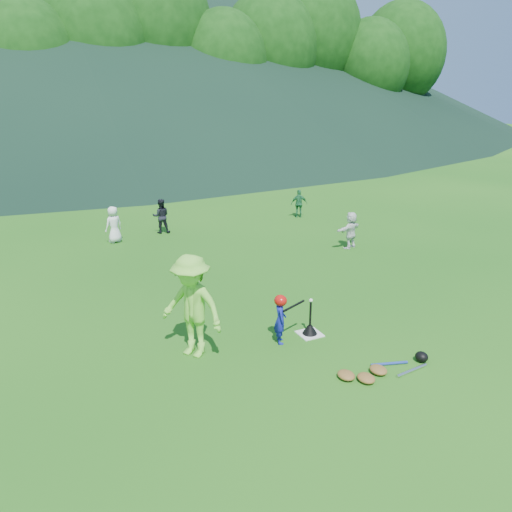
{
  "coord_description": "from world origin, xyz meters",
  "views": [
    {
      "loc": [
        -4.82,
        -7.63,
        4.65
      ],
      "look_at": [
        0.0,
        2.5,
        0.9
      ],
      "focal_mm": 35.0,
      "sensor_mm": 36.0,
      "label": 1
    }
  ],
  "objects_px": {
    "fielder_b": "(161,216)",
    "equipment_pile": "(379,370)",
    "fielder_a": "(114,225)",
    "batter_child": "(280,320)",
    "home_plate": "(310,334)",
    "adult_coach": "(192,306)",
    "fielder_d": "(351,230)",
    "batting_tee": "(310,328)",
    "fielder_c": "(299,204)"
  },
  "relations": [
    {
      "from": "adult_coach",
      "to": "fielder_c",
      "type": "xyz_separation_m",
      "value": [
        7.01,
        8.23,
        -0.43
      ]
    },
    {
      "from": "fielder_a",
      "to": "fielder_d",
      "type": "relative_size",
      "value": 1.03
    },
    {
      "from": "adult_coach",
      "to": "batting_tee",
      "type": "xyz_separation_m",
      "value": [
        2.35,
        -0.25,
        -0.84
      ]
    },
    {
      "from": "fielder_c",
      "to": "fielder_d",
      "type": "bearing_deg",
      "value": 102.17
    },
    {
      "from": "adult_coach",
      "to": "equipment_pile",
      "type": "relative_size",
      "value": 1.07
    },
    {
      "from": "batter_child",
      "to": "fielder_c",
      "type": "xyz_separation_m",
      "value": [
        5.35,
        8.5,
        0.06
      ]
    },
    {
      "from": "fielder_c",
      "to": "fielder_d",
      "type": "distance_m",
      "value": 4.09
    },
    {
      "from": "fielder_c",
      "to": "fielder_b",
      "type": "bearing_deg",
      "value": 18.44
    },
    {
      "from": "home_plate",
      "to": "batting_tee",
      "type": "height_order",
      "value": "batting_tee"
    },
    {
      "from": "fielder_b",
      "to": "home_plate",
      "type": "bearing_deg",
      "value": 107.9
    },
    {
      "from": "batter_child",
      "to": "fielder_d",
      "type": "bearing_deg",
      "value": -28.81
    },
    {
      "from": "fielder_a",
      "to": "batting_tee",
      "type": "relative_size",
      "value": 1.72
    },
    {
      "from": "fielder_b",
      "to": "equipment_pile",
      "type": "height_order",
      "value": "fielder_b"
    },
    {
      "from": "adult_coach",
      "to": "equipment_pile",
      "type": "distance_m",
      "value": 3.45
    },
    {
      "from": "adult_coach",
      "to": "fielder_d",
      "type": "relative_size",
      "value": 1.7
    },
    {
      "from": "batting_tee",
      "to": "equipment_pile",
      "type": "bearing_deg",
      "value": -79.74
    },
    {
      "from": "home_plate",
      "to": "equipment_pile",
      "type": "relative_size",
      "value": 0.25
    },
    {
      "from": "adult_coach",
      "to": "batting_tee",
      "type": "relative_size",
      "value": 2.84
    },
    {
      "from": "fielder_a",
      "to": "fielder_b",
      "type": "xyz_separation_m",
      "value": [
        1.65,
        0.43,
        0.0
      ]
    },
    {
      "from": "adult_coach",
      "to": "fielder_a",
      "type": "relative_size",
      "value": 1.65
    },
    {
      "from": "fielder_a",
      "to": "fielder_c",
      "type": "relative_size",
      "value": 1.1
    },
    {
      "from": "batter_child",
      "to": "fielder_b",
      "type": "distance_m",
      "value": 8.61
    },
    {
      "from": "fielder_a",
      "to": "fielder_b",
      "type": "bearing_deg",
      "value": 171.22
    },
    {
      "from": "home_plate",
      "to": "batting_tee",
      "type": "bearing_deg",
      "value": 0.0
    },
    {
      "from": "fielder_c",
      "to": "batting_tee",
      "type": "xyz_separation_m",
      "value": [
        -4.66,
        -8.47,
        -0.4
      ]
    },
    {
      "from": "adult_coach",
      "to": "fielder_d",
      "type": "xyz_separation_m",
      "value": [
        6.48,
        4.17,
        -0.4
      ]
    },
    {
      "from": "fielder_c",
      "to": "batting_tee",
      "type": "height_order",
      "value": "fielder_c"
    },
    {
      "from": "fielder_c",
      "to": "fielder_a",
      "type": "bearing_deg",
      "value": 22.29
    },
    {
      "from": "batter_child",
      "to": "fielder_a",
      "type": "distance_m",
      "value": 8.34
    },
    {
      "from": "home_plate",
      "to": "fielder_d",
      "type": "bearing_deg",
      "value": 46.95
    },
    {
      "from": "home_plate",
      "to": "fielder_c",
      "type": "relative_size",
      "value": 0.42
    },
    {
      "from": "fielder_b",
      "to": "equipment_pile",
      "type": "xyz_separation_m",
      "value": [
        0.98,
        -10.34,
        -0.52
      ]
    },
    {
      "from": "batter_child",
      "to": "fielder_d",
      "type": "xyz_separation_m",
      "value": [
        4.82,
        4.45,
        0.09
      ]
    },
    {
      "from": "batting_tee",
      "to": "equipment_pile",
      "type": "height_order",
      "value": "batting_tee"
    },
    {
      "from": "home_plate",
      "to": "batter_child",
      "type": "relative_size",
      "value": 0.47
    },
    {
      "from": "home_plate",
      "to": "fielder_a",
      "type": "height_order",
      "value": "fielder_a"
    },
    {
      "from": "fielder_a",
      "to": "batter_child",
      "type": "bearing_deg",
      "value": 77.72
    },
    {
      "from": "home_plate",
      "to": "equipment_pile",
      "type": "xyz_separation_m",
      "value": [
        0.32,
        -1.76,
        0.06
      ]
    },
    {
      "from": "fielder_b",
      "to": "equipment_pile",
      "type": "bearing_deg",
      "value": 108.9
    },
    {
      "from": "adult_coach",
      "to": "fielder_b",
      "type": "xyz_separation_m",
      "value": [
        1.68,
        8.34,
        -0.38
      ]
    },
    {
      "from": "adult_coach",
      "to": "home_plate",
      "type": "bearing_deg",
      "value": 47.77
    },
    {
      "from": "batter_child",
      "to": "fielder_a",
      "type": "relative_size",
      "value": 0.82
    },
    {
      "from": "fielder_b",
      "to": "fielder_d",
      "type": "distance_m",
      "value": 6.35
    },
    {
      "from": "fielder_a",
      "to": "fielder_c",
      "type": "height_order",
      "value": "fielder_a"
    },
    {
      "from": "fielder_d",
      "to": "batting_tee",
      "type": "relative_size",
      "value": 1.67
    },
    {
      "from": "home_plate",
      "to": "fielder_a",
      "type": "distance_m",
      "value": 8.49
    },
    {
      "from": "fielder_a",
      "to": "batting_tee",
      "type": "distance_m",
      "value": 8.49
    },
    {
      "from": "equipment_pile",
      "to": "adult_coach",
      "type": "bearing_deg",
      "value": 143.04
    },
    {
      "from": "batter_child",
      "to": "adult_coach",
      "type": "xyz_separation_m",
      "value": [
        -1.65,
        0.27,
        0.49
      ]
    },
    {
      "from": "fielder_d",
      "to": "batting_tee",
      "type": "distance_m",
      "value": 6.07
    }
  ]
}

